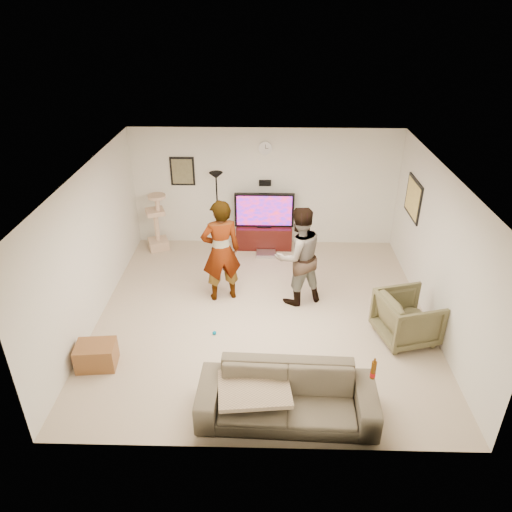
{
  "coord_description": "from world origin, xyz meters",
  "views": [
    {
      "loc": [
        0.05,
        -6.7,
        4.77
      ],
      "look_at": [
        -0.12,
        0.2,
        1.02
      ],
      "focal_mm": 33.66,
      "sensor_mm": 36.0,
      "label": 1
    }
  ],
  "objects_px": {
    "tv_stand": "(264,236)",
    "person_right": "(298,256)",
    "person_left": "(221,251)",
    "armchair": "(407,318)",
    "cat_tree": "(156,222)",
    "sofa": "(287,396)",
    "beer_bottle": "(373,370)",
    "floor_lamp": "(218,213)",
    "tv": "(264,210)",
    "side_table": "(96,355)"
  },
  "relations": [
    {
      "from": "person_left",
      "to": "beer_bottle",
      "type": "distance_m",
      "value": 3.45
    },
    {
      "from": "tv",
      "to": "person_left",
      "type": "relative_size",
      "value": 0.66
    },
    {
      "from": "floor_lamp",
      "to": "side_table",
      "type": "bearing_deg",
      "value": -111.15
    },
    {
      "from": "floor_lamp",
      "to": "cat_tree",
      "type": "bearing_deg",
      "value": 178.89
    },
    {
      "from": "cat_tree",
      "to": "side_table",
      "type": "xyz_separation_m",
      "value": [
        -0.13,
        -3.72,
        -0.43
      ]
    },
    {
      "from": "tv_stand",
      "to": "sofa",
      "type": "bearing_deg",
      "value": -85.91
    },
    {
      "from": "sofa",
      "to": "beer_bottle",
      "type": "bearing_deg",
      "value": 2.05
    },
    {
      "from": "tv_stand",
      "to": "side_table",
      "type": "distance_m",
      "value": 4.53
    },
    {
      "from": "tv_stand",
      "to": "cat_tree",
      "type": "height_order",
      "value": "cat_tree"
    },
    {
      "from": "person_right",
      "to": "beer_bottle",
      "type": "height_order",
      "value": "person_right"
    },
    {
      "from": "tv_stand",
      "to": "sofa",
      "type": "distance_m",
      "value": 4.74
    },
    {
      "from": "tv_stand",
      "to": "beer_bottle",
      "type": "height_order",
      "value": "beer_bottle"
    },
    {
      "from": "tv_stand",
      "to": "person_right",
      "type": "bearing_deg",
      "value": -73.73
    },
    {
      "from": "cat_tree",
      "to": "sofa",
      "type": "xyz_separation_m",
      "value": [
        2.6,
        -4.6,
        -0.29
      ]
    },
    {
      "from": "person_right",
      "to": "sofa",
      "type": "distance_m",
      "value": 2.75
    },
    {
      "from": "tv_stand",
      "to": "sofa",
      "type": "relative_size",
      "value": 0.52
    },
    {
      "from": "floor_lamp",
      "to": "side_table",
      "type": "height_order",
      "value": "floor_lamp"
    },
    {
      "from": "person_left",
      "to": "side_table",
      "type": "distance_m",
      "value": 2.61
    },
    {
      "from": "tv",
      "to": "side_table",
      "type": "height_order",
      "value": "tv"
    },
    {
      "from": "tv",
      "to": "floor_lamp",
      "type": "distance_m",
      "value": 0.97
    },
    {
      "from": "armchair",
      "to": "side_table",
      "type": "relative_size",
      "value": 1.53
    },
    {
      "from": "person_left",
      "to": "armchair",
      "type": "distance_m",
      "value": 3.21
    },
    {
      "from": "tv_stand",
      "to": "tv",
      "type": "distance_m",
      "value": 0.61
    },
    {
      "from": "person_left",
      "to": "sofa",
      "type": "height_order",
      "value": "person_left"
    },
    {
      "from": "beer_bottle",
      "to": "armchair",
      "type": "height_order",
      "value": "beer_bottle"
    },
    {
      "from": "person_left",
      "to": "person_right",
      "type": "bearing_deg",
      "value": 159.94
    },
    {
      "from": "armchair",
      "to": "floor_lamp",
      "type": "bearing_deg",
      "value": 32.25
    },
    {
      "from": "tv",
      "to": "side_table",
      "type": "bearing_deg",
      "value": -121.84
    },
    {
      "from": "sofa",
      "to": "side_table",
      "type": "relative_size",
      "value": 4.04
    },
    {
      "from": "person_left",
      "to": "sofa",
      "type": "bearing_deg",
      "value": 93.83
    },
    {
      "from": "tv_stand",
      "to": "side_table",
      "type": "relative_size",
      "value": 2.1
    },
    {
      "from": "tv_stand",
      "to": "floor_lamp",
      "type": "height_order",
      "value": "floor_lamp"
    },
    {
      "from": "tv_stand",
      "to": "person_left",
      "type": "bearing_deg",
      "value": -109.86
    },
    {
      "from": "cat_tree",
      "to": "person_left",
      "type": "bearing_deg",
      "value": -50.49
    },
    {
      "from": "person_left",
      "to": "floor_lamp",
      "type": "bearing_deg",
      "value": -99.87
    },
    {
      "from": "tv_stand",
      "to": "beer_bottle",
      "type": "xyz_separation_m",
      "value": [
        1.37,
        -4.73,
        0.54
      ]
    },
    {
      "from": "cat_tree",
      "to": "beer_bottle",
      "type": "xyz_separation_m",
      "value": [
        3.63,
        -4.6,
        0.16
      ]
    },
    {
      "from": "tv",
      "to": "armchair",
      "type": "bearing_deg",
      "value": -53.94
    },
    {
      "from": "floor_lamp",
      "to": "person_right",
      "type": "height_order",
      "value": "person_right"
    },
    {
      "from": "armchair",
      "to": "tv_stand",
      "type": "bearing_deg",
      "value": 20.78
    },
    {
      "from": "tv_stand",
      "to": "armchair",
      "type": "distance_m",
      "value": 3.83
    },
    {
      "from": "floor_lamp",
      "to": "person_left",
      "type": "bearing_deg",
      "value": -82.57
    },
    {
      "from": "tv",
      "to": "cat_tree",
      "type": "distance_m",
      "value": 2.27
    },
    {
      "from": "beer_bottle",
      "to": "armchair",
      "type": "distance_m",
      "value": 1.9
    },
    {
      "from": "person_left",
      "to": "cat_tree",
      "type": "bearing_deg",
      "value": -67.79
    },
    {
      "from": "person_left",
      "to": "armchair",
      "type": "relative_size",
      "value": 2.19
    },
    {
      "from": "tv_stand",
      "to": "sofa",
      "type": "height_order",
      "value": "sofa"
    },
    {
      "from": "sofa",
      "to": "beer_bottle",
      "type": "height_order",
      "value": "beer_bottle"
    },
    {
      "from": "cat_tree",
      "to": "sofa",
      "type": "bearing_deg",
      "value": -60.58
    },
    {
      "from": "floor_lamp",
      "to": "cat_tree",
      "type": "relative_size",
      "value": 1.37
    }
  ]
}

